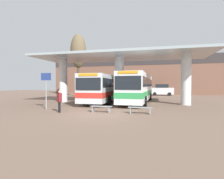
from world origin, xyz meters
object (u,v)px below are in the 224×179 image
at_px(waiting_bench_near_pillar, 101,108).
at_px(pedestrian_waiting, 59,99).
at_px(transit_bus_center_bay, 138,87).
at_px(transit_bus_left_bay, 106,87).
at_px(poplar_tree_behind_left, 78,52).
at_px(waiting_bench_mid_platform, 140,109).
at_px(parked_car_street, 162,90).
at_px(info_sign_platform, 46,83).

bearing_deg(waiting_bench_near_pillar, pedestrian_waiting, -162.92).
bearing_deg(transit_bus_center_bay, waiting_bench_near_pillar, 79.26).
height_order(transit_bus_left_bay, poplar_tree_behind_left, poplar_tree_behind_left).
xyz_separation_m(transit_bus_left_bay, waiting_bench_mid_platform, (4.74, -8.13, -1.37)).
bearing_deg(waiting_bench_mid_platform, poplar_tree_behind_left, 126.89).
height_order(transit_bus_left_bay, waiting_bench_near_pillar, transit_bus_left_bay).
bearing_deg(parked_car_street, pedestrian_waiting, -110.16).
distance_m(transit_bus_left_bay, parked_car_street, 16.57).
xyz_separation_m(transit_bus_center_bay, waiting_bench_near_pillar, (-1.91, -8.18, -1.44)).
bearing_deg(parked_car_street, waiting_bench_mid_platform, -97.31).
height_order(transit_bus_center_bay, poplar_tree_behind_left, poplar_tree_behind_left).
relative_size(waiting_bench_near_pillar, waiting_bench_mid_platform, 0.95).
xyz_separation_m(waiting_bench_mid_platform, parked_car_street, (2.30, 23.11, 0.71)).
distance_m(waiting_bench_mid_platform, parked_car_street, 23.24).
height_order(waiting_bench_mid_platform, info_sign_platform, info_sign_platform).
bearing_deg(pedestrian_waiting, waiting_bench_mid_platform, 42.80).
height_order(waiting_bench_mid_platform, parked_car_street, parked_car_street).
xyz_separation_m(waiting_bench_near_pillar, waiting_bench_mid_platform, (2.85, -0.00, 0.00)).
relative_size(waiting_bench_mid_platform, pedestrian_waiting, 1.05).
xyz_separation_m(waiting_bench_near_pillar, info_sign_platform, (-4.90, 0.44, 1.80)).
bearing_deg(transit_bus_left_bay, waiting_bench_near_pillar, 102.73).
bearing_deg(transit_bus_center_bay, poplar_tree_behind_left, -32.90).
bearing_deg(waiting_bench_near_pillar, parked_car_street, 77.44).
bearing_deg(waiting_bench_mid_platform, transit_bus_center_bay, 96.54).
height_order(transit_bus_left_bay, waiting_bench_mid_platform, transit_bus_left_bay).
bearing_deg(transit_bus_center_bay, parked_car_street, -99.82).
relative_size(waiting_bench_mid_platform, parked_car_street, 0.38).
bearing_deg(parked_car_street, info_sign_platform, -115.54).
bearing_deg(poplar_tree_behind_left, waiting_bench_near_pillar, -60.19).
bearing_deg(waiting_bench_mid_platform, transit_bus_left_bay, 120.28).
relative_size(transit_bus_left_bay, waiting_bench_mid_platform, 7.24).
xyz_separation_m(transit_bus_center_bay, pedestrian_waiting, (-4.81, -9.07, -0.81)).
height_order(waiting_bench_near_pillar, info_sign_platform, info_sign_platform).
bearing_deg(parked_car_street, poplar_tree_behind_left, -155.43).
bearing_deg(poplar_tree_behind_left, transit_bus_left_bay, -47.35).
bearing_deg(pedestrian_waiting, parked_car_street, 105.48).
bearing_deg(pedestrian_waiting, transit_bus_center_bay, 96.09).
distance_m(transit_bus_left_bay, poplar_tree_behind_left, 12.40).
relative_size(info_sign_platform, pedestrian_waiting, 1.87).
bearing_deg(waiting_bench_near_pillar, transit_bus_center_bay, 76.84).
xyz_separation_m(waiting_bench_near_pillar, poplar_tree_behind_left, (-9.20, 16.05, 7.52)).
xyz_separation_m(transit_bus_left_bay, waiting_bench_near_pillar, (1.89, -8.13, -1.38)).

